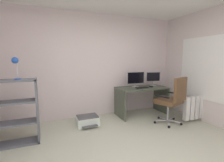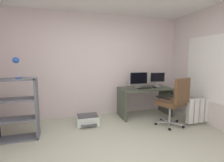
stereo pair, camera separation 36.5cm
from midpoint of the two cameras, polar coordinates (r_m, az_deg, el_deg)
The scene contains 13 objects.
wall_back at distance 4.27m, azimuth -4.31°, elevation 5.28°, with size 4.74×0.10×2.60m, color silver.
window_pane at distance 4.31m, azimuth 32.84°, elevation 3.56°, with size 0.01×1.20×1.37m, color white.
window_frame at distance 4.31m, azimuth 32.77°, elevation 3.56°, with size 0.02×1.28×1.45m, color white.
desk at distance 4.41m, azimuth 13.57°, elevation -4.95°, with size 1.31×0.67×0.74m.
monitor_main at distance 4.38m, azimuth 11.54°, elevation 0.78°, with size 0.51×0.18×0.40m.
monitor_secondary at distance 4.66m, azimuth 17.59°, elevation 0.99°, with size 0.42×0.18×0.38m.
keyboard at distance 4.26m, azimuth 13.56°, elevation -2.43°, with size 0.34×0.13×0.02m, color black.
computer_mouse at distance 4.43m, azimuth 16.77°, elevation -2.08°, with size 0.06×0.10×0.03m, color black.
office_chair at distance 3.87m, azimuth 23.39°, elevation -5.95°, with size 0.66×0.69×1.08m.
bookshelf at distance 3.45m, azimuth -31.19°, elevation -9.09°, with size 0.94×0.31×1.14m.
desk_lamp at distance 3.26m, azimuth -27.50°, elevation 5.57°, with size 0.13×0.11×0.37m.
printer at distance 3.85m, azimuth -5.70°, elevation -13.23°, with size 0.49×0.44×0.22m.
radiator at distance 4.39m, azimuth 31.12°, elevation -8.57°, with size 0.83×0.10×0.55m.
Camera 2 is at (-0.73, -1.91, 1.48)m, focal length 26.43 mm.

